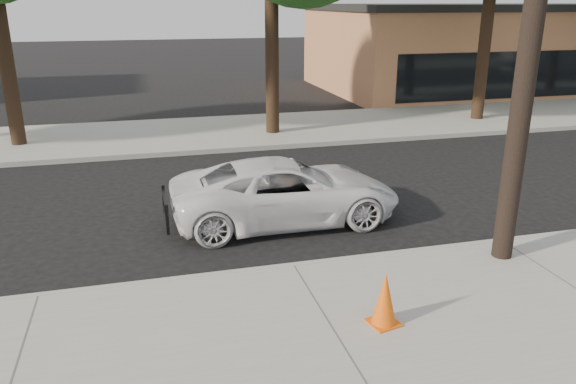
{
  "coord_description": "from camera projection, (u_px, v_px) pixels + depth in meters",
  "views": [
    {
      "loc": [
        -2.28,
        -10.34,
        4.36
      ],
      "look_at": [
        0.24,
        -0.84,
        1.0
      ],
      "focal_mm": 35.0,
      "sensor_mm": 36.0,
      "label": 1
    }
  ],
  "objects": [
    {
      "name": "ground",
      "position": [
        266.0,
        227.0,
        11.42
      ],
      "size": [
        120.0,
        120.0,
        0.0
      ],
      "primitive_type": "plane",
      "color": "black",
      "rests_on": "ground"
    },
    {
      "name": "police_cruiser",
      "position": [
        286.0,
        191.0,
        11.52
      ],
      "size": [
        4.68,
        2.16,
        1.3
      ],
      "primitive_type": "imported",
      "rotation": [
        0.0,
        0.0,
        1.57
      ],
      "color": "white",
      "rests_on": "ground"
    },
    {
      "name": "near_sidewalk",
      "position": [
        337.0,
        340.0,
        7.46
      ],
      "size": [
        90.0,
        4.4,
        0.15
      ],
      "primitive_type": "cube",
      "color": "gray",
      "rests_on": "ground"
    },
    {
      "name": "curb_near",
      "position": [
        293.0,
        268.0,
        9.47
      ],
      "size": [
        90.0,
        0.12,
        0.16
      ],
      "primitive_type": "cube",
      "color": "#9E9B93",
      "rests_on": "ground"
    },
    {
      "name": "far_sidewalk",
      "position": [
        211.0,
        133.0,
        19.17
      ],
      "size": [
        90.0,
        5.0,
        0.15
      ],
      "primitive_type": "cube",
      "color": "gray",
      "rests_on": "ground"
    },
    {
      "name": "building_main",
      "position": [
        497.0,
        48.0,
        29.29
      ],
      "size": [
        18.0,
        10.0,
        4.0
      ],
      "primitive_type": "cube",
      "color": "#B76E4C",
      "rests_on": "ground"
    },
    {
      "name": "traffic_cone",
      "position": [
        385.0,
        300.0,
        7.6
      ],
      "size": [
        0.47,
        0.47,
        0.76
      ],
      "rotation": [
        0.0,
        0.0,
        0.22
      ],
      "color": "#E95A0C",
      "rests_on": "near_sidewalk"
    }
  ]
}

